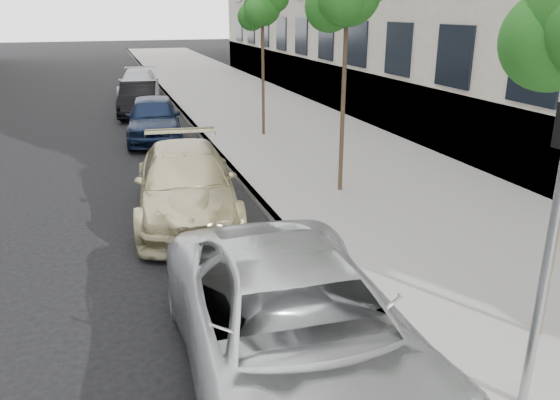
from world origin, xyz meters
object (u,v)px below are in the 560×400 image
signal_pole (554,224)px  sedan_blue (154,118)px  tree_far (263,7)px  minivan (297,331)px  suv (186,183)px  sedan_black (139,99)px  sedan_rear (139,84)px

signal_pole → sedan_blue: (-2.45, 14.97, -1.52)m
tree_far → minivan: tree_far is taller
suv → tree_far: bearing=67.2°
suv → sedan_black: suv is taller
sedan_blue → sedan_rear: size_ratio=0.93×
minivan → sedan_blue: (-0.22, 13.79, -0.03)m
minivan → sedan_black: 18.70m
sedan_blue → signal_pole: bearing=-75.2°
tree_far → minivan: (-3.43, -12.89, -3.53)m
suv → sedan_rear: size_ratio=1.08×
suv → sedan_rear: bearing=95.1°
minivan → suv: bearing=95.4°
sedan_black → sedan_rear: size_ratio=0.89×
signal_pole → suv: signal_pole is taller
signal_pole → tree_far: bearing=84.5°
tree_far → signal_pole: 14.27m
sedan_rear → signal_pole: bearing=-77.8°
sedan_blue → sedan_rear: 9.97m
minivan → sedan_black: bearing=93.5°
signal_pole → minivan: bearing=151.4°
sedan_rear → suv: bearing=-84.0°
sedan_black → sedan_blue: bearing=-80.2°
tree_far → sedan_rear: 11.94m
tree_far → minivan: bearing=-104.9°
tree_far → signal_pole: tree_far is taller
suv → sedan_rear: 17.62m
minivan → sedan_rear: minivan is taller
signal_pole → sedan_blue: 15.25m
tree_far → sedan_black: bearing=123.0°
signal_pole → sedan_blue: bearing=98.7°
sedan_blue → sedan_rear: bearing=94.0°
minivan → suv: minivan is taller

